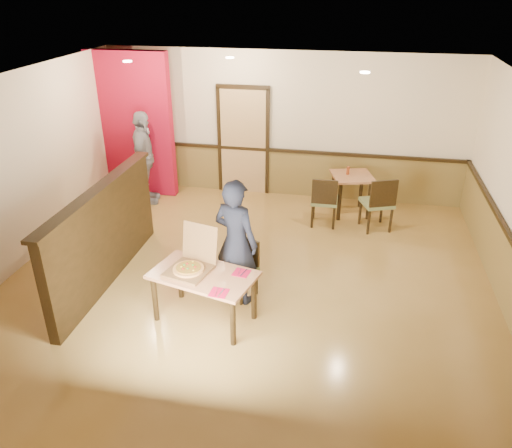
{
  "coord_description": "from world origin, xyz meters",
  "views": [
    {
      "loc": [
        1.29,
        -5.87,
        3.99
      ],
      "look_at": [
        0.13,
        0.0,
        1.01
      ],
      "focal_mm": 35.0,
      "sensor_mm": 36.0,
      "label": 1
    }
  ],
  "objects_px": {
    "side_table": "(352,184)",
    "diner": "(236,242)",
    "main_table": "(204,281)",
    "diner_chair": "(242,265)",
    "side_chair_left": "(324,199)",
    "side_chair_right": "(379,202)",
    "condiment": "(348,171)",
    "pizza_box": "(191,266)",
    "passerby": "(144,158)"
  },
  "relations": [
    {
      "from": "passerby",
      "to": "diner_chair",
      "type": "bearing_deg",
      "value": -150.71
    },
    {
      "from": "side_chair_left",
      "to": "side_table",
      "type": "relative_size",
      "value": 1.06
    },
    {
      "from": "side_chair_left",
      "to": "side_chair_right",
      "type": "xyz_separation_m",
      "value": [
        0.93,
        0.0,
        0.04
      ]
    },
    {
      "from": "passerby",
      "to": "diner",
      "type": "bearing_deg",
      "value": -152.6
    },
    {
      "from": "passerby",
      "to": "pizza_box",
      "type": "relative_size",
      "value": 2.59
    },
    {
      "from": "diner_chair",
      "to": "side_chair_left",
      "type": "distance_m",
      "value": 2.53
    },
    {
      "from": "side_table",
      "to": "diner",
      "type": "xyz_separation_m",
      "value": [
        -1.44,
        -3.09,
        0.29
      ]
    },
    {
      "from": "side_chair_left",
      "to": "pizza_box",
      "type": "relative_size",
      "value": 1.33
    },
    {
      "from": "side_table",
      "to": "passerby",
      "type": "xyz_separation_m",
      "value": [
        -3.9,
        -0.23,
        0.32
      ]
    },
    {
      "from": "side_chair_right",
      "to": "side_table",
      "type": "distance_m",
      "value": 0.78
    },
    {
      "from": "side_chair_right",
      "to": "condiment",
      "type": "xyz_separation_m",
      "value": [
        -0.56,
        0.65,
        0.29
      ]
    },
    {
      "from": "side_chair_right",
      "to": "diner",
      "type": "distance_m",
      "value": 3.15
    },
    {
      "from": "passerby",
      "to": "pizza_box",
      "type": "xyz_separation_m",
      "value": [
        1.99,
        -3.35,
        -0.14
      ]
    },
    {
      "from": "side_chair_right",
      "to": "diner_chair",
      "type": "bearing_deg",
      "value": 29.98
    },
    {
      "from": "diner_chair",
      "to": "side_chair_left",
      "type": "relative_size",
      "value": 0.9
    },
    {
      "from": "side_table",
      "to": "diner_chair",
      "type": "bearing_deg",
      "value": -115.22
    },
    {
      "from": "side_chair_right",
      "to": "passerby",
      "type": "distance_m",
      "value": 4.41
    },
    {
      "from": "side_table",
      "to": "pizza_box",
      "type": "distance_m",
      "value": 4.07
    },
    {
      "from": "side_table",
      "to": "passerby",
      "type": "height_order",
      "value": "passerby"
    },
    {
      "from": "diner",
      "to": "pizza_box",
      "type": "xyz_separation_m",
      "value": [
        -0.47,
        -0.49,
        -0.12
      ]
    },
    {
      "from": "diner_chair",
      "to": "side_chair_left",
      "type": "bearing_deg",
      "value": 95.48
    },
    {
      "from": "side_chair_right",
      "to": "main_table",
      "type": "bearing_deg",
      "value": 32.3
    },
    {
      "from": "side_table",
      "to": "condiment",
      "type": "relative_size",
      "value": 5.96
    },
    {
      "from": "main_table",
      "to": "side_chair_left",
      "type": "height_order",
      "value": "side_chair_left"
    },
    {
      "from": "side_chair_left",
      "to": "side_chair_right",
      "type": "height_order",
      "value": "side_chair_right"
    },
    {
      "from": "diner_chair",
      "to": "passerby",
      "type": "distance_m",
      "value": 3.73
    },
    {
      "from": "side_chair_right",
      "to": "passerby",
      "type": "xyz_separation_m",
      "value": [
        -4.38,
        0.38,
        0.36
      ]
    },
    {
      "from": "side_chair_left",
      "to": "diner",
      "type": "xyz_separation_m",
      "value": [
        -0.99,
        -2.48,
        0.37
      ]
    },
    {
      "from": "side_chair_right",
      "to": "side_table",
      "type": "height_order",
      "value": "side_chair_right"
    },
    {
      "from": "passerby",
      "to": "condiment",
      "type": "distance_m",
      "value": 3.82
    },
    {
      "from": "pizza_box",
      "to": "side_table",
      "type": "bearing_deg",
      "value": 76.36
    },
    {
      "from": "diner",
      "to": "passerby",
      "type": "xyz_separation_m",
      "value": [
        -2.46,
        2.86,
        0.02
      ]
    },
    {
      "from": "main_table",
      "to": "passerby",
      "type": "relative_size",
      "value": 0.79
    },
    {
      "from": "side_chair_left",
      "to": "passerby",
      "type": "height_order",
      "value": "passerby"
    },
    {
      "from": "passerby",
      "to": "side_table",
      "type": "bearing_deg",
      "value": -99.83
    },
    {
      "from": "side_chair_left",
      "to": "diner_chair",
      "type": "bearing_deg",
      "value": 66.75
    },
    {
      "from": "diner_chair",
      "to": "side_table",
      "type": "distance_m",
      "value": 3.28
    },
    {
      "from": "main_table",
      "to": "side_table",
      "type": "bearing_deg",
      "value": 78.89
    },
    {
      "from": "passerby",
      "to": "main_table",
      "type": "bearing_deg",
      "value": -160.8
    },
    {
      "from": "condiment",
      "to": "diner_chair",
      "type": "bearing_deg",
      "value": -113.63
    },
    {
      "from": "diner",
      "to": "condiment",
      "type": "bearing_deg",
      "value": -92.48
    },
    {
      "from": "diner",
      "to": "condiment",
      "type": "distance_m",
      "value": 3.41
    },
    {
      "from": "diner",
      "to": "condiment",
      "type": "relative_size",
      "value": 12.0
    },
    {
      "from": "main_table",
      "to": "pizza_box",
      "type": "bearing_deg",
      "value": 178.66
    },
    {
      "from": "main_table",
      "to": "diner",
      "type": "height_order",
      "value": "diner"
    },
    {
      "from": "side_chair_right",
      "to": "side_table",
      "type": "xyz_separation_m",
      "value": [
        -0.48,
        0.62,
        0.04
      ]
    },
    {
      "from": "side_table",
      "to": "side_chair_left",
      "type": "bearing_deg",
      "value": -125.96
    },
    {
      "from": "diner",
      "to": "diner_chair",
      "type": "bearing_deg",
      "value": -89.07
    },
    {
      "from": "side_table",
      "to": "diner",
      "type": "height_order",
      "value": "diner"
    },
    {
      "from": "diner_chair",
      "to": "pizza_box",
      "type": "bearing_deg",
      "value": -102.18
    }
  ]
}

